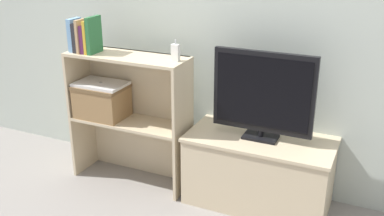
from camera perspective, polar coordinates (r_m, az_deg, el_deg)
The scene contains 15 objects.
ground_plane at distance 3.11m, azimuth -1.16°, elevation -12.01°, with size 16.00×16.00×0.00m, color gray.
wall_back at distance 3.08m, azimuth 2.62°, elevation 11.78°, with size 10.00×0.05×2.40m.
tv_stand at distance 3.03m, azimuth 8.44°, elevation -7.91°, with size 0.95×0.47×0.48m.
tv at distance 2.81m, azimuth 9.01°, elevation 1.76°, with size 0.64×0.14×0.57m.
bookshelf_lower_tier at distance 3.33m, azimuth -7.20°, elevation -3.96°, with size 0.86×0.30×0.47m.
bookshelf_upper_tier at distance 3.16m, azimuth -7.59°, elevation 3.82°, with size 0.86×0.30×0.47m.
book_skyblue at distance 3.23m, azimuth -14.66°, elevation 8.99°, with size 0.04×0.12×0.23m.
book_charcoal at distance 3.20m, azimuth -14.08°, elevation 8.74°, with size 0.03×0.14×0.20m.
book_tan at distance 3.18m, azimuth -13.62°, elevation 8.93°, with size 0.02×0.16×0.23m.
book_plum at distance 3.17m, azimuth -13.20°, elevation 8.57°, with size 0.03×0.14×0.19m.
book_mustard at distance 3.15m, azimuth -12.76°, elevation 8.84°, with size 0.02×0.15×0.22m.
book_forest at distance 3.13m, azimuth -12.35°, elevation 9.04°, with size 0.03×0.15×0.25m.
baby_monitor at distance 2.87m, azimuth -2.11°, elevation 7.04°, with size 0.05×0.04×0.14m.
storage_basket_left at distance 3.27m, azimuth -11.36°, elevation 1.07°, with size 0.35×0.27×0.24m.
laptop at distance 3.24m, azimuth -11.51°, elevation 3.02°, with size 0.36×0.24×0.02m.
Camera 1 is at (1.14, -2.34, 1.71)m, focal length 42.00 mm.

